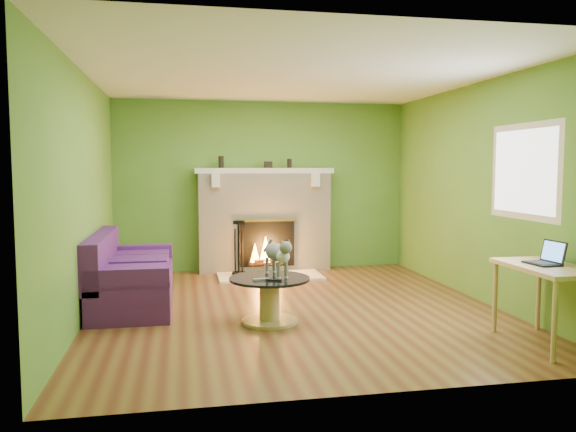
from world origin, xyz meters
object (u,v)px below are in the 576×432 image
Objects in this scene: coffee_table at (270,297)px; cat at (276,257)px; sofa at (129,278)px; desk at (547,275)px.

cat is (0.08, 0.05, 0.40)m from coffee_table.
sofa reaches higher than desk.
cat is at bearing 32.01° from coffee_table.
cat reaches higher than desk.
desk is 1.49× the size of cat.
cat is (-2.24, 1.23, 0.04)m from desk.
desk is (2.32, -1.18, 0.36)m from coffee_table.
coffee_table is 2.63m from desk.
desk is (3.81, -2.19, 0.31)m from sofa.
coffee_table is at bearing 153.09° from desk.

